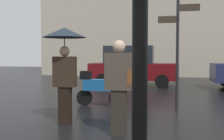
{
  "coord_description": "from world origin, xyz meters",
  "views": [
    {
      "loc": [
        0.67,
        -2.38,
        1.46
      ],
      "look_at": [
        -0.8,
        4.57,
        1.08
      ],
      "focal_mm": 43.7,
      "sensor_mm": 36.0,
      "label": 1
    }
  ],
  "objects_px": {
    "pedestrian_with_bag": "(120,82)",
    "street_signpost": "(178,43)",
    "parked_car_left": "(133,66)",
    "pedestrian_with_umbrella": "(65,51)",
    "parked_scooter": "(99,87)"
  },
  "relations": [
    {
      "from": "parked_car_left",
      "to": "pedestrian_with_umbrella",
      "type": "bearing_deg",
      "value": 77.68
    },
    {
      "from": "pedestrian_with_umbrella",
      "to": "street_signpost",
      "type": "xyz_separation_m",
      "value": [
        2.38,
        2.09,
        0.25
      ]
    },
    {
      "from": "pedestrian_with_bag",
      "to": "parked_car_left",
      "type": "xyz_separation_m",
      "value": [
        -0.87,
        8.35,
        -0.03
      ]
    },
    {
      "from": "parked_car_left",
      "to": "street_signpost",
      "type": "height_order",
      "value": "street_signpost"
    },
    {
      "from": "pedestrian_with_umbrella",
      "to": "parked_car_left",
      "type": "distance_m",
      "value": 7.81
    },
    {
      "from": "street_signpost",
      "to": "pedestrian_with_umbrella",
      "type": "bearing_deg",
      "value": -138.79
    },
    {
      "from": "pedestrian_with_umbrella",
      "to": "pedestrian_with_bag",
      "type": "distance_m",
      "value": 1.52
    },
    {
      "from": "pedestrian_with_bag",
      "to": "parked_car_left",
      "type": "relative_size",
      "value": 0.41
    },
    {
      "from": "pedestrian_with_bag",
      "to": "street_signpost",
      "type": "distance_m",
      "value": 2.99
    },
    {
      "from": "pedestrian_with_bag",
      "to": "parked_scooter",
      "type": "bearing_deg",
      "value": -135.47
    },
    {
      "from": "street_signpost",
      "to": "pedestrian_with_bag",
      "type": "bearing_deg",
      "value": -112.33
    },
    {
      "from": "pedestrian_with_umbrella",
      "to": "parked_scooter",
      "type": "distance_m",
      "value": 2.35
    },
    {
      "from": "pedestrian_with_umbrella",
      "to": "parked_scooter",
      "type": "height_order",
      "value": "pedestrian_with_umbrella"
    },
    {
      "from": "parked_scooter",
      "to": "pedestrian_with_bag",
      "type": "bearing_deg",
      "value": -73.34
    },
    {
      "from": "pedestrian_with_bag",
      "to": "street_signpost",
      "type": "xyz_separation_m",
      "value": [
        1.09,
        2.66,
        0.82
      ]
    }
  ]
}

